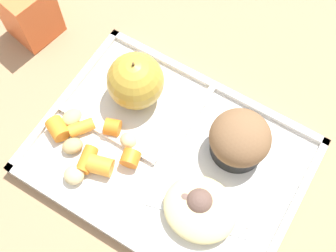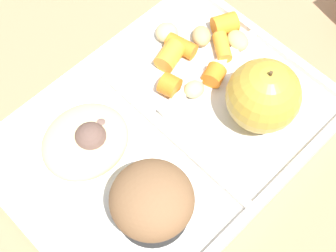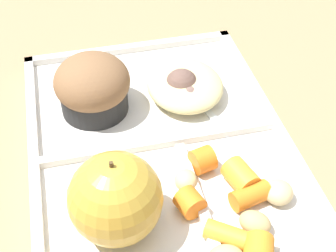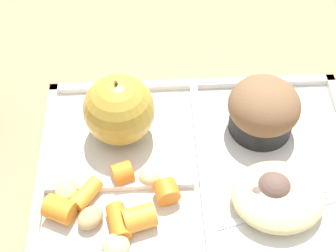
% 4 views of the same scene
% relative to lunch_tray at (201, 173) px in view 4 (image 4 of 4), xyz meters
% --- Properties ---
extents(ground, '(6.00, 6.00, 0.00)m').
position_rel_lunch_tray_xyz_m(ground, '(0.00, 0.00, -0.01)').
color(ground, '#997551').
extents(lunch_tray, '(0.38, 0.28, 0.02)m').
position_rel_lunch_tray_xyz_m(lunch_tray, '(0.00, 0.00, 0.00)').
color(lunch_tray, silver).
rests_on(lunch_tray, ground).
extents(green_apple, '(0.08, 0.08, 0.09)m').
position_rel_lunch_tray_xyz_m(green_apple, '(-0.09, 0.06, 0.05)').
color(green_apple, '#B79333').
rests_on(green_apple, lunch_tray).
extents(bran_muffin, '(0.09, 0.09, 0.07)m').
position_rel_lunch_tray_xyz_m(bran_muffin, '(0.08, 0.06, 0.04)').
color(bran_muffin, black).
rests_on(bran_muffin, lunch_tray).
extents(carrot_slice_back, '(0.03, 0.04, 0.02)m').
position_rel_lunch_tray_xyz_m(carrot_slice_back, '(-0.09, -0.07, 0.02)').
color(carrot_slice_back, orange).
rests_on(carrot_slice_back, lunch_tray).
extents(carrot_slice_large, '(0.04, 0.04, 0.03)m').
position_rel_lunch_tray_xyz_m(carrot_slice_large, '(-0.16, -0.05, 0.02)').
color(carrot_slice_large, orange).
rests_on(carrot_slice_large, lunch_tray).
extents(carrot_slice_small, '(0.04, 0.03, 0.03)m').
position_rel_lunch_tray_xyz_m(carrot_slice_small, '(-0.07, -0.07, 0.02)').
color(carrot_slice_small, orange).
rests_on(carrot_slice_small, lunch_tray).
extents(carrot_slice_center, '(0.04, 0.04, 0.02)m').
position_rel_lunch_tray_xyz_m(carrot_slice_center, '(-0.13, -0.03, 0.01)').
color(carrot_slice_center, orange).
rests_on(carrot_slice_center, lunch_tray).
extents(carrot_slice_near_corner, '(0.03, 0.03, 0.02)m').
position_rel_lunch_tray_xyz_m(carrot_slice_near_corner, '(-0.09, -0.01, 0.02)').
color(carrot_slice_near_corner, orange).
rests_on(carrot_slice_near_corner, lunch_tray).
extents(carrot_slice_tilted, '(0.03, 0.03, 0.03)m').
position_rel_lunch_tray_xyz_m(carrot_slice_tilted, '(-0.04, -0.04, 0.02)').
color(carrot_slice_tilted, orange).
rests_on(carrot_slice_tilted, lunch_tray).
extents(potato_chunk_golden, '(0.04, 0.04, 0.02)m').
position_rel_lunch_tray_xyz_m(potato_chunk_golden, '(-0.10, -0.09, 0.02)').
color(potato_chunk_golden, tan).
rests_on(potato_chunk_golden, lunch_tray).
extents(potato_chunk_large, '(0.03, 0.03, 0.02)m').
position_rel_lunch_tray_xyz_m(potato_chunk_large, '(-0.06, -0.01, 0.01)').
color(potato_chunk_large, tan).
rests_on(potato_chunk_large, lunch_tray).
extents(potato_chunk_wedge, '(0.04, 0.04, 0.02)m').
position_rel_lunch_tray_xyz_m(potato_chunk_wedge, '(-0.12, -0.06, 0.01)').
color(potato_chunk_wedge, tan).
rests_on(potato_chunk_wedge, lunch_tray).
extents(potato_chunk_browned, '(0.03, 0.04, 0.02)m').
position_rel_lunch_tray_xyz_m(potato_chunk_browned, '(-0.15, -0.02, 0.01)').
color(potato_chunk_browned, tan).
rests_on(potato_chunk_browned, lunch_tray).
extents(egg_noodle_pile, '(0.10, 0.09, 0.03)m').
position_rel_lunch_tray_xyz_m(egg_noodle_pile, '(0.08, -0.05, 0.02)').
color(egg_noodle_pile, '#D6C684').
rests_on(egg_noodle_pile, lunch_tray).
extents(meatball_back, '(0.03, 0.03, 0.03)m').
position_rel_lunch_tray_xyz_m(meatball_back, '(0.05, -0.05, 0.02)').
color(meatball_back, brown).
rests_on(meatball_back, lunch_tray).
extents(meatball_center, '(0.03, 0.03, 0.03)m').
position_rel_lunch_tray_xyz_m(meatball_center, '(0.07, -0.05, 0.02)').
color(meatball_center, brown).
rests_on(meatball_center, lunch_tray).
extents(meatball_front, '(0.04, 0.04, 0.04)m').
position_rel_lunch_tray_xyz_m(meatball_front, '(0.07, -0.04, 0.03)').
color(meatball_front, brown).
rests_on(meatball_front, lunch_tray).
extents(plastic_fork, '(0.16, 0.05, 0.00)m').
position_rel_lunch_tray_xyz_m(plastic_fork, '(0.09, -0.05, 0.01)').
color(plastic_fork, white).
rests_on(plastic_fork, lunch_tray).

